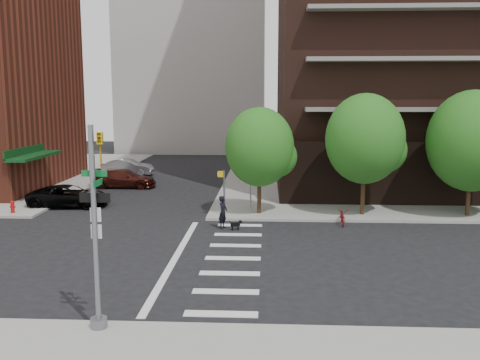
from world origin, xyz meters
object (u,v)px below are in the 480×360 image
at_px(fire_hydrant, 13,206).
at_px(parked_car_maroon, 124,178).
at_px(parked_car_black, 69,196).
at_px(scooter, 342,216).
at_px(dog_walker, 223,212).
at_px(parked_car_silver, 127,167).
at_px(traffic_signal, 97,244).

bearing_deg(fire_hydrant, parked_car_maroon, 68.23).
distance_m(parked_car_black, scooter, 17.11).
height_order(fire_hydrant, scooter, scooter).
bearing_deg(parked_car_maroon, dog_walker, -144.23).
height_order(parked_car_silver, scooter, parked_car_silver).
height_order(traffic_signal, scooter, traffic_signal).
distance_m(parked_car_black, parked_car_silver, 13.63).
xyz_separation_m(parked_car_black, parked_car_maroon, (1.55, 7.37, 0.01)).
bearing_deg(traffic_signal, fire_hydrant, 123.26).
bearing_deg(parked_car_silver, dog_walker, -152.02).
bearing_deg(parked_car_black, scooter, -107.48).
bearing_deg(dog_walker, traffic_signal, -173.43).
relative_size(fire_hydrant, scooter, 0.42).
relative_size(traffic_signal, parked_car_silver, 1.32).
height_order(parked_car_maroon, dog_walker, dog_walker).
bearing_deg(traffic_signal, parked_car_maroon, 103.51).
bearing_deg(parked_car_black, parked_car_maroon, -16.29).
bearing_deg(scooter, parked_car_black, 169.94).
relative_size(parked_car_silver, dog_walker, 2.59).
xyz_separation_m(traffic_signal, fire_hydrant, (-10.03, 15.29, -2.15)).
height_order(parked_car_maroon, scooter, parked_car_maroon).
relative_size(traffic_signal, parked_car_maroon, 1.23).
height_order(parked_car_black, parked_car_silver, parked_car_silver).
bearing_deg(dog_walker, parked_car_maroon, 52.90).
xyz_separation_m(traffic_signal, parked_car_black, (-7.61, 17.86, -2.00)).
distance_m(fire_hydrant, parked_car_black, 3.53).
bearing_deg(parked_car_black, traffic_signal, -161.33).
distance_m(parked_car_maroon, parked_car_silver, 6.41).
xyz_separation_m(fire_hydrant, parked_car_maroon, (3.97, 9.94, 0.16)).
relative_size(parked_car_black, dog_walker, 2.86).
height_order(traffic_signal, parked_car_black, traffic_signal).
relative_size(parked_car_maroon, dog_walker, 2.78).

